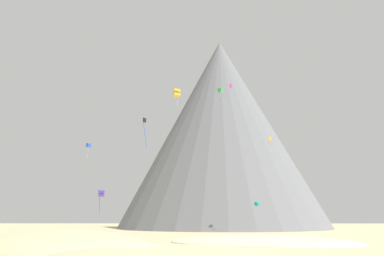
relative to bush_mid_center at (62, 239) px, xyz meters
name	(u,v)px	position (x,y,z in m)	size (l,w,h in m)	color
dune_foreground_left	(62,251)	(4.65, -12.53, -0.52)	(21.75, 18.26, 4.20)	#C6B284
dune_foreground_right	(263,243)	(27.29, -0.32, -0.52)	(26.00, 15.52, 2.03)	beige
bush_mid_center	(62,239)	(0.00, 0.00, 0.00)	(2.17, 2.17, 1.03)	#386633
bush_near_left	(221,239)	(21.75, 0.79, -0.09)	(2.48, 2.48, 0.86)	#477238
bush_far_left	(35,254)	(5.03, -19.57, -0.09)	(2.71, 2.71, 0.84)	#477238
rock_massif	(217,140)	(24.96, 72.43, 29.35)	(97.38, 97.38, 66.95)	slate
kite_orange_mid	(270,140)	(35.27, 31.85, 20.40)	(0.70, 0.44, 3.22)	orange
kite_green_high	(220,90)	(24.18, 36.71, 34.75)	(1.42, 1.45, 2.93)	green
kite_teal_low	(257,204)	(30.72, 25.80, 5.62)	(1.14, 1.14, 0.96)	teal
kite_magenta_high	(230,86)	(25.38, 20.28, 29.71)	(0.67, 0.17, 0.98)	#D1339E
kite_indigo_low	(101,194)	(0.69, 15.83, 7.15)	(1.31, 1.34, 4.39)	#5138B2
kite_blue_mid	(89,145)	(-6.31, 28.48, 18.71)	(1.26, 1.26, 3.50)	blue
kite_black_mid	(145,127)	(10.02, 4.84, 17.03)	(0.69, 0.64, 4.75)	black
kite_gold_high	(177,93)	(14.32, 17.20, 27.10)	(1.63, 1.58, 3.39)	gold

